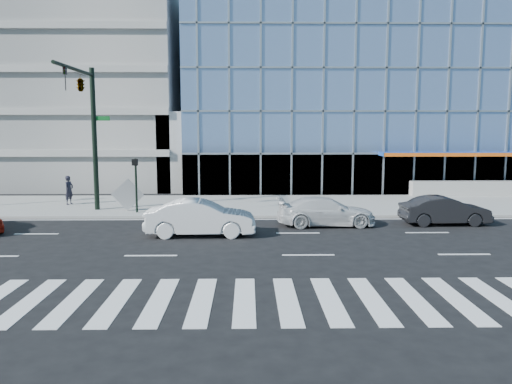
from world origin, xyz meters
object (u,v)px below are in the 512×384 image
at_px(traffic_signal, 85,102).
at_px(dark_sedan, 445,210).
at_px(ped_signal_post, 136,177).
at_px(tilted_panel, 128,195).
at_px(white_suv, 326,212).
at_px(white_sedan, 201,218).
at_px(pedestrian, 69,190).

relative_size(traffic_signal, dark_sedan, 1.85).
relative_size(ped_signal_post, tilted_panel, 2.31).
distance_m(white_suv, tilted_panel, 11.29).
height_order(ped_signal_post, dark_sedan, ped_signal_post).
xyz_separation_m(white_sedan, dark_sedan, (12.00, 2.38, -0.10)).
distance_m(dark_sedan, pedestrian, 21.68).
bearing_deg(white_sedan, tilted_panel, 37.45).
relative_size(pedestrian, tilted_panel, 1.36).
height_order(ped_signal_post, white_sedan, ped_signal_post).
distance_m(white_sedan, pedestrian, 12.17).
bearing_deg(pedestrian, white_suv, -92.23).
height_order(white_suv, tilted_panel, tilted_panel).
bearing_deg(pedestrian, tilted_panel, -100.31).
relative_size(dark_sedan, pedestrian, 2.45).
bearing_deg(ped_signal_post, white_suv, -17.35).
xyz_separation_m(traffic_signal, white_suv, (12.56, -2.77, -5.46)).
distance_m(white_suv, pedestrian, 16.06).
bearing_deg(dark_sedan, pedestrian, 72.65).
height_order(traffic_signal, pedestrian, traffic_signal).
xyz_separation_m(ped_signal_post, dark_sedan, (16.06, -2.98, -1.43)).
xyz_separation_m(ped_signal_post, tilted_panel, (-0.60, 0.54, -1.07)).
xyz_separation_m(white_sedan, tilted_panel, (-4.67, 5.90, 0.26)).
bearing_deg(traffic_signal, white_suv, -12.43).
height_order(ped_signal_post, pedestrian, ped_signal_post).
bearing_deg(dark_sedan, white_sedan, 99.90).
bearing_deg(dark_sedan, tilted_panel, 76.75).
relative_size(traffic_signal, white_sedan, 1.63).
bearing_deg(white_suv, traffic_signal, 75.52).
height_order(traffic_signal, ped_signal_post, traffic_signal).
distance_m(traffic_signal, pedestrian, 6.55).
height_order(dark_sedan, pedestrian, pedestrian).
bearing_deg(traffic_signal, tilted_panel, 25.66).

